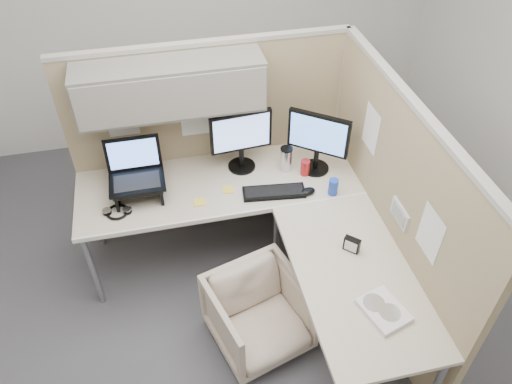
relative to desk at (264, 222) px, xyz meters
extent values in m
plane|color=#46454C|center=(-0.12, -0.13, -0.69)|extent=(4.50, 4.50, 0.00)
cube|color=tan|center=(-0.22, 0.77, 0.11)|extent=(2.00, 0.05, 1.60)
cube|color=#A8A399|center=(-0.22, 0.77, 0.93)|extent=(2.00, 0.06, 0.03)
cube|color=slate|center=(-0.47, 0.62, 0.73)|extent=(1.20, 0.34, 0.34)
cube|color=gray|center=(-0.47, 0.45, 0.73)|extent=(1.18, 0.01, 0.30)
plane|color=white|center=(-0.82, 0.75, 0.46)|extent=(0.26, 0.00, 0.26)
plane|color=white|center=(-0.32, 0.75, 0.39)|extent=(0.26, 0.00, 0.26)
cube|color=tan|center=(0.78, -0.23, 0.11)|extent=(0.05, 2.00, 1.60)
cube|color=#A8A399|center=(0.78, -0.23, 0.93)|extent=(0.06, 2.00, 0.03)
cube|color=#A8A399|center=(0.78, 0.77, 0.11)|extent=(0.06, 0.06, 1.60)
cube|color=silver|center=(0.75, -0.38, 0.27)|extent=(0.02, 0.20, 0.12)
cube|color=gray|center=(0.73, -0.38, 0.27)|extent=(0.00, 0.16, 0.09)
plane|color=white|center=(0.75, 0.17, 0.51)|extent=(0.00, 0.26, 0.26)
plane|color=white|center=(0.75, -0.68, 0.41)|extent=(0.00, 0.26, 0.26)
cube|color=beige|center=(-0.22, 0.41, 0.03)|extent=(2.00, 0.68, 0.03)
cube|color=beige|center=(0.41, -0.58, 0.03)|extent=(0.68, 1.30, 0.03)
cube|color=white|center=(-0.22, 0.07, 0.03)|extent=(2.00, 0.02, 0.03)
cylinder|color=gray|center=(-1.17, 0.12, -0.34)|extent=(0.04, 0.04, 0.70)
cylinder|color=gray|center=(-1.17, 0.70, -0.34)|extent=(0.04, 0.04, 0.70)
cylinder|color=gray|center=(0.13, 0.12, -0.34)|extent=(0.04, 0.04, 0.70)
imported|color=beige|center=(-0.13, -0.42, -0.39)|extent=(0.71, 0.69, 0.60)
cylinder|color=black|center=(-0.04, 0.55, 0.05)|extent=(0.20, 0.20, 0.02)
cylinder|color=black|center=(-0.04, 0.55, 0.13)|extent=(0.04, 0.04, 0.15)
cube|color=black|center=(-0.04, 0.55, 0.36)|extent=(0.44, 0.07, 0.30)
cube|color=#91ADFB|center=(-0.03, 0.53, 0.36)|extent=(0.40, 0.04, 0.26)
cylinder|color=black|center=(0.48, 0.41, 0.05)|extent=(0.20, 0.20, 0.02)
cylinder|color=black|center=(0.48, 0.41, 0.13)|extent=(0.04, 0.04, 0.15)
cube|color=black|center=(0.48, 0.41, 0.36)|extent=(0.37, 0.29, 0.30)
cube|color=#578DED|center=(0.47, 0.39, 0.36)|extent=(0.32, 0.25, 0.26)
cube|color=black|center=(-0.78, 0.38, 0.16)|extent=(0.33, 0.26, 0.02)
cube|color=black|center=(-0.93, 0.38, 0.11)|extent=(0.02, 0.24, 0.13)
cube|color=black|center=(-0.64, 0.38, 0.11)|extent=(0.02, 0.24, 0.13)
cube|color=black|center=(-0.78, 0.38, 0.18)|extent=(0.37, 0.26, 0.02)
cube|color=black|center=(-0.78, 0.53, 0.31)|extent=(0.37, 0.06, 0.24)
cube|color=#598CF2|center=(-0.78, 0.52, 0.31)|extent=(0.32, 0.04, 0.19)
cube|color=black|center=(0.12, 0.21, 0.05)|extent=(0.44, 0.19, 0.02)
ellipsoid|color=black|center=(0.35, 0.16, 0.06)|extent=(0.12, 0.09, 0.04)
cylinder|color=silver|center=(0.27, 0.45, 0.13)|extent=(0.08, 0.08, 0.18)
cylinder|color=black|center=(0.27, 0.45, 0.23)|extent=(0.09, 0.09, 0.01)
cylinder|color=#1E3FA5|center=(0.52, 0.12, 0.10)|extent=(0.07, 0.07, 0.12)
cylinder|color=#B21E1E|center=(0.39, 0.37, 0.10)|extent=(0.07, 0.07, 0.12)
cube|color=yellow|center=(-0.39, 0.23, 0.05)|extent=(0.08, 0.08, 0.01)
cube|color=yellow|center=(-0.18, 0.32, 0.05)|extent=(0.09, 0.09, 0.01)
torus|color=black|center=(-0.94, 0.25, 0.05)|extent=(0.17, 0.17, 0.02)
cylinder|color=black|center=(-1.00, 0.26, 0.06)|extent=(0.06, 0.06, 0.03)
cylinder|color=black|center=(-0.87, 0.24, 0.06)|extent=(0.06, 0.06, 0.03)
cube|color=white|center=(0.47, -0.86, 0.06)|extent=(0.27, 0.31, 0.03)
cylinder|color=silver|center=(0.49, -0.89, 0.07)|extent=(0.12, 0.12, 0.00)
cylinder|color=silver|center=(0.43, -0.81, 0.08)|extent=(0.12, 0.12, 0.00)
cube|color=black|center=(0.46, -0.40, 0.09)|extent=(0.10, 0.10, 0.10)
cube|color=white|center=(0.44, -0.41, 0.09)|extent=(0.06, 0.06, 0.08)
camera|label=1|loc=(-0.56, -2.26, 2.36)|focal=35.00mm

